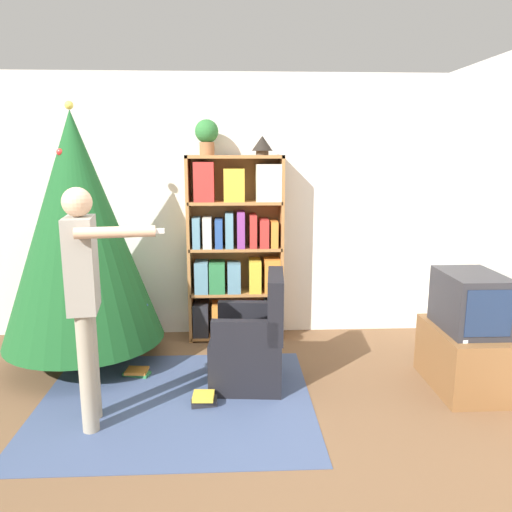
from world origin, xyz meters
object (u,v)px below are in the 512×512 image
(bookshelf, at_px, (236,253))
(table_lamp, at_px, (262,144))
(television, at_px, (470,302))
(christmas_tree, at_px, (78,230))
(potted_plant, at_px, (207,134))
(armchair, at_px, (252,346))
(standing_person, at_px, (85,289))

(bookshelf, height_order, table_lamp, table_lamp)
(television, distance_m, christmas_tree, 3.25)
(potted_plant, bearing_deg, bookshelf, -1.71)
(christmas_tree, relative_size, armchair, 2.45)
(standing_person, bearing_deg, christmas_tree, -170.75)
(bookshelf, xyz_separation_m, potted_plant, (-0.26, 0.01, 1.14))
(potted_plant, xyz_separation_m, table_lamp, (0.52, 0.00, -0.09))
(armchair, bearing_deg, potted_plant, -155.34)
(television, xyz_separation_m, potted_plant, (-2.07, 1.19, 1.30))
(table_lamp, bearing_deg, bookshelf, -178.26)
(table_lamp, bearing_deg, television, -37.67)
(television, bearing_deg, christmas_tree, 168.37)
(christmas_tree, height_order, potted_plant, christmas_tree)
(potted_plant, distance_m, table_lamp, 0.53)
(armchair, distance_m, potted_plant, 2.02)
(bookshelf, xyz_separation_m, standing_person, (-1.00, -1.60, 0.10))
(television, bearing_deg, armchair, 175.10)
(christmas_tree, relative_size, table_lamp, 11.28)
(potted_plant, height_order, table_lamp, potted_plant)
(christmas_tree, bearing_deg, potted_plant, 26.71)
(bookshelf, distance_m, television, 2.16)
(television, height_order, table_lamp, table_lamp)
(standing_person, height_order, potted_plant, potted_plant)
(television, height_order, christmas_tree, christmas_tree)
(potted_plant, bearing_deg, standing_person, -114.66)
(television, bearing_deg, standing_person, -171.50)
(christmas_tree, bearing_deg, armchair, -19.00)
(television, height_order, armchair, television)
(christmas_tree, distance_m, armchair, 1.78)
(armchair, xyz_separation_m, standing_person, (-1.12, -0.56, 0.65))
(armchair, relative_size, standing_person, 0.56)
(bookshelf, bearing_deg, standing_person, -122.02)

